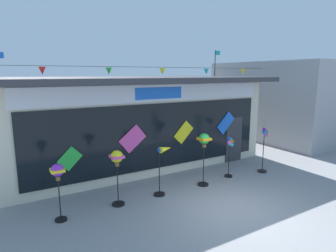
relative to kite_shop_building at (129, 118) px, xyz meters
name	(u,v)px	position (x,y,z in m)	size (l,w,h in m)	color
ground_plane	(233,208)	(0.59, -6.35, -1.90)	(80.00, 80.00, 0.00)	gray
kite_shop_building	(129,118)	(0.00, 0.00, 0.00)	(11.08, 6.72, 5.13)	beige
wind_spinner_far_left	(58,176)	(-3.92, -4.51, -0.64)	(0.35, 0.35, 1.60)	black
wind_spinner_left	(117,163)	(-2.25, -4.41, -0.58)	(0.38, 0.38, 1.70)	black
wind_spinner_center_left	(164,162)	(-0.67, -4.43, -0.79)	(0.69, 0.36, 1.63)	black
wind_spinner_center_right	(204,145)	(0.91, -4.49, -0.42)	(0.39, 0.39, 1.88)	black
wind_spinner_right	(230,149)	(2.26, -4.34, -0.81)	(0.41, 0.31, 1.60)	black
wind_spinner_far_right	(264,144)	(3.82, -4.62, -0.74)	(0.39, 0.36, 1.84)	black
neighbour_building	(281,100)	(9.96, -0.56, 0.39)	(5.01, 7.56, 4.58)	#99999E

